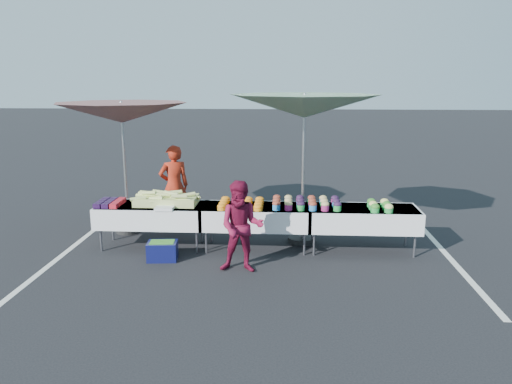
# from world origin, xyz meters

# --- Properties ---
(ground) EXTENTS (80.00, 80.00, 0.00)m
(ground) POSITION_xyz_m (0.00, 0.00, 0.00)
(ground) COLOR black
(stripe_left) EXTENTS (0.10, 5.00, 0.00)m
(stripe_left) POSITION_xyz_m (-3.20, 0.00, 0.00)
(stripe_left) COLOR silver
(stripe_left) RESTS_ON ground
(stripe_right) EXTENTS (0.10, 5.00, 0.00)m
(stripe_right) POSITION_xyz_m (3.20, 0.00, 0.00)
(stripe_right) COLOR silver
(stripe_right) RESTS_ON ground
(table_left) EXTENTS (1.86, 0.81, 0.75)m
(table_left) POSITION_xyz_m (-1.80, 0.00, 0.58)
(table_left) COLOR white
(table_left) RESTS_ON ground
(table_center) EXTENTS (1.86, 0.81, 0.75)m
(table_center) POSITION_xyz_m (0.00, 0.00, 0.58)
(table_center) COLOR white
(table_center) RESTS_ON ground
(table_right) EXTENTS (1.86, 0.81, 0.75)m
(table_right) POSITION_xyz_m (1.80, 0.00, 0.58)
(table_right) COLOR white
(table_right) RESTS_ON ground
(berry_punnets) EXTENTS (0.40, 0.54, 0.08)m
(berry_punnets) POSITION_xyz_m (-2.51, -0.06, 0.79)
(berry_punnets) COLOR black
(berry_punnets) RESTS_ON table_left
(corn_pile) EXTENTS (1.16, 0.57, 0.26)m
(corn_pile) POSITION_xyz_m (-1.55, 0.05, 0.84)
(corn_pile) COLOR #C6D96F
(corn_pile) RESTS_ON table_left
(plastic_bags) EXTENTS (0.30, 0.25, 0.05)m
(plastic_bags) POSITION_xyz_m (-1.50, -0.30, 0.78)
(plastic_bags) COLOR white
(plastic_bags) RESTS_ON table_left
(carrot_bowls) EXTENTS (0.75, 0.69, 0.11)m
(carrot_bowls) POSITION_xyz_m (-0.25, -0.01, 0.80)
(carrot_bowls) COLOR orange
(carrot_bowls) RESTS_ON table_center
(potato_cups) EXTENTS (1.14, 0.58, 0.16)m
(potato_cups) POSITION_xyz_m (0.85, 0.00, 0.83)
(potato_cups) COLOR #2A7CC4
(potato_cups) RESTS_ON table_right
(bean_baskets) EXTENTS (0.36, 0.50, 0.15)m
(bean_baskets) POSITION_xyz_m (2.06, -0.10, 0.82)
(bean_baskets) COLOR green
(bean_baskets) RESTS_ON table_right
(vendor) EXTENTS (0.70, 0.60, 1.61)m
(vendor) POSITION_xyz_m (-1.69, 1.28, 0.81)
(vendor) COLOR #AD2713
(vendor) RESTS_ON ground
(customer) EXTENTS (0.70, 0.56, 1.40)m
(customer) POSITION_xyz_m (-0.15, -1.05, 0.70)
(customer) COLOR maroon
(customer) RESTS_ON ground
(umbrella_left) EXTENTS (2.43, 2.43, 2.48)m
(umbrella_left) POSITION_xyz_m (-2.50, 0.80, 2.24)
(umbrella_left) COLOR black
(umbrella_left) RESTS_ON ground
(umbrella_right) EXTENTS (2.75, 2.75, 2.64)m
(umbrella_right) POSITION_xyz_m (0.80, 0.40, 2.39)
(umbrella_right) COLOR black
(umbrella_right) RESTS_ON ground
(storage_bin) EXTENTS (0.50, 0.39, 0.31)m
(storage_bin) POSITION_xyz_m (-1.48, -0.65, 0.16)
(storage_bin) COLOR #0D1144
(storage_bin) RESTS_ON ground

